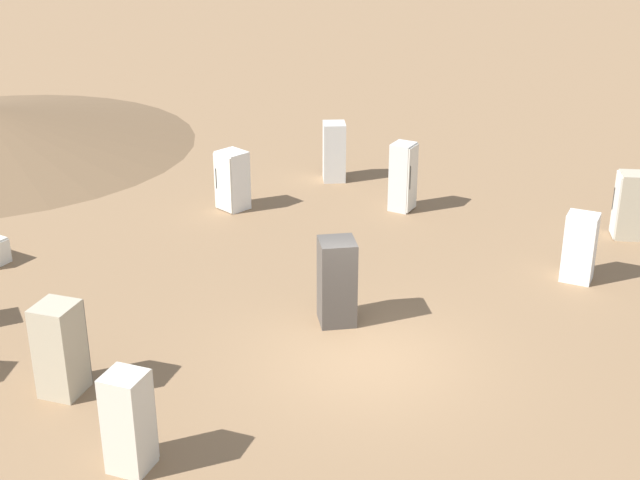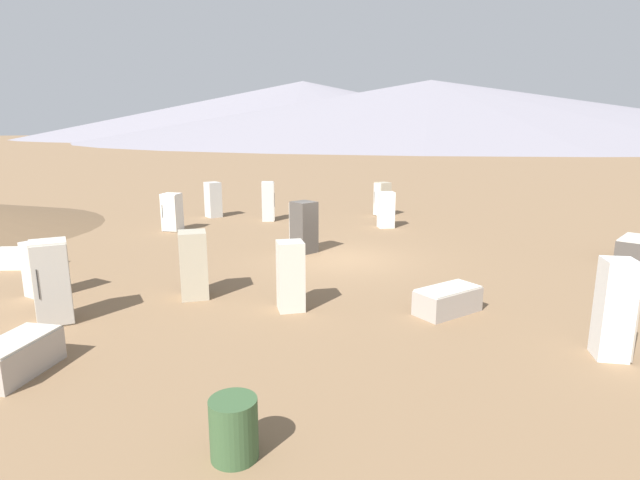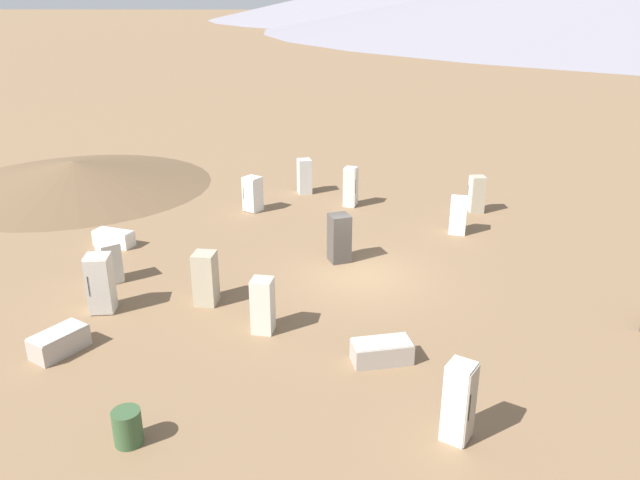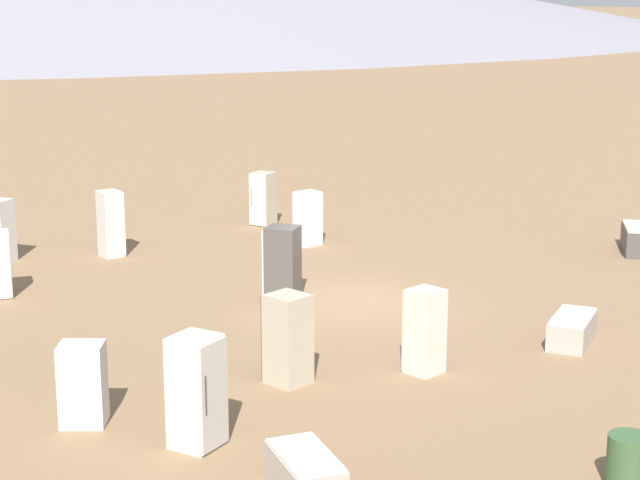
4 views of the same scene
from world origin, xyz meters
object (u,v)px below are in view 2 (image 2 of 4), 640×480
discarded_fridge_6 (194,265)px  discarded_fridge_13 (448,300)px  discarded_fridge_0 (304,227)px  discarded_fridge_5 (213,200)px  discarded_fridge_7 (17,356)px  rusty_barrel (234,429)px  discarded_fridge_14 (172,212)px  discarded_fridge_12 (268,201)px  discarded_fridge_9 (22,258)px  discarded_fridge_4 (42,269)px  discarded_fridge_2 (634,249)px  discarded_fridge_1 (386,210)px  discarded_fridge_8 (382,199)px  discarded_fridge_11 (615,309)px  discarded_fridge_10 (290,276)px  discarded_fridge_3 (52,282)px

discarded_fridge_6 → discarded_fridge_13: discarded_fridge_6 is taller
discarded_fridge_0 → discarded_fridge_5: 8.91m
discarded_fridge_7 → rusty_barrel: (3.13, -3.75, 0.09)m
discarded_fridge_13 → discarded_fridge_14: size_ratio=1.08×
discarded_fridge_12 → discarded_fridge_14: 4.66m
discarded_fridge_5 → discarded_fridge_9: discarded_fridge_5 is taller
discarded_fridge_14 → discarded_fridge_4: bearing=96.3°
discarded_fridge_4 → discarded_fridge_14: bearing=115.5°
discarded_fridge_2 → discarded_fridge_6: discarded_fridge_6 is taller
discarded_fridge_7 → discarded_fridge_12: bearing=-90.0°
discarded_fridge_5 → rusty_barrel: discarded_fridge_5 is taller
discarded_fridge_4 → discarded_fridge_7: bearing=-35.5°
discarded_fridge_0 → discarded_fridge_7: size_ratio=1.07×
discarded_fridge_1 → discarded_fridge_13: discarded_fridge_1 is taller
discarded_fridge_2 → rusty_barrel: bearing=-96.5°
discarded_fridge_2 → discarded_fridge_8: discarded_fridge_8 is taller
discarded_fridge_0 → discarded_fridge_14: size_ratio=1.12×
discarded_fridge_6 → discarded_fridge_11: (6.97, -6.57, 0.09)m
discarded_fridge_10 → discarded_fridge_12: 12.43m
discarded_fridge_0 → discarded_fridge_13: size_ratio=1.04×
discarded_fridge_4 → discarded_fridge_7: discarded_fridge_4 is taller
discarded_fridge_6 → discarded_fridge_10: (2.06, -1.80, -0.03)m
discarded_fridge_5 → discarded_fridge_7: (-6.13, -15.53, -0.55)m
discarded_fridge_10 → discarded_fridge_11: bearing=-35.3°
discarded_fridge_11 → discarded_fridge_12: (-2.08, 16.87, -0.03)m
discarded_fridge_1 → discarded_fridge_3: 14.55m
discarded_fridge_6 → discarded_fridge_7: 4.79m
discarded_fridge_12 → discarded_fridge_13: bearing=20.2°
discarded_fridge_11 → discarded_fridge_12: 17.00m
discarded_fridge_10 → discarded_fridge_12: size_ratio=0.90×
discarded_fridge_8 → discarded_fridge_11: bearing=162.1°
discarded_fridge_13 → discarded_fridge_14: (-5.17, 12.84, 0.50)m
discarded_fridge_5 → discarded_fridge_3: bearing=-129.0°
discarded_fridge_9 → discarded_fridge_14: discarded_fridge_14 is taller
discarded_fridge_11 → rusty_barrel: bearing=-55.3°
discarded_fridge_7 → discarded_fridge_9: (-1.19, 8.10, -0.02)m
discarded_fridge_0 → discarded_fridge_1: (5.02, 3.08, -0.11)m
discarded_fridge_14 → discarded_fridge_5: bearing=-94.4°
discarded_fridge_10 → rusty_barrel: bearing=-106.9°
discarded_fridge_8 → discarded_fridge_11: 16.54m
discarded_fridge_5 → discarded_fridge_12: discarded_fridge_12 is taller
discarded_fridge_4 → discarded_fridge_3: bearing=-24.7°
discarded_fridge_0 → discarded_fridge_11: discarded_fridge_11 is taller
discarded_fridge_5 → discarded_fridge_7: 16.71m
discarded_fridge_12 → discarded_fridge_11: bearing=24.7°
discarded_fridge_3 → discarded_fridge_5: size_ratio=1.08×
discarded_fridge_1 → rusty_barrel: (-9.76, -13.62, -0.38)m
discarded_fridge_7 → discarded_fridge_10: bearing=-134.2°
discarded_fridge_9 → discarded_fridge_14: bearing=-29.0°
discarded_fridge_7 → discarded_fridge_9: bearing=-49.6°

